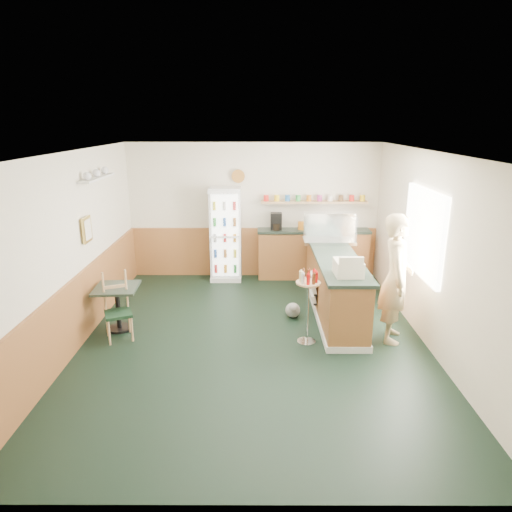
{
  "coord_description": "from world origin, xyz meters",
  "views": [
    {
      "loc": [
        0.07,
        -6.07,
        3.1
      ],
      "look_at": [
        0.05,
        0.6,
        1.11
      ],
      "focal_mm": 32.0,
      "sensor_mm": 36.0,
      "label": 1
    }
  ],
  "objects_px": {
    "drinks_fridge": "(226,234)",
    "cash_register": "(348,268)",
    "shopkeeper": "(396,279)",
    "cafe_chair": "(119,304)",
    "cafe_table": "(117,300)",
    "display_case": "(329,229)",
    "condiment_stand": "(308,296)"
  },
  "relations": [
    {
      "from": "drinks_fridge",
      "to": "cash_register",
      "type": "height_order",
      "value": "drinks_fridge"
    },
    {
      "from": "shopkeeper",
      "to": "cafe_chair",
      "type": "distance_m",
      "value": 4.03
    },
    {
      "from": "drinks_fridge",
      "to": "cafe_table",
      "type": "distance_m",
      "value": 2.84
    },
    {
      "from": "display_case",
      "to": "drinks_fridge",
      "type": "bearing_deg",
      "value": 153.18
    },
    {
      "from": "shopkeeper",
      "to": "condiment_stand",
      "type": "distance_m",
      "value": 1.28
    },
    {
      "from": "cash_register",
      "to": "condiment_stand",
      "type": "relative_size",
      "value": 0.36
    },
    {
      "from": "display_case",
      "to": "cafe_chair",
      "type": "relative_size",
      "value": 0.9
    },
    {
      "from": "shopkeeper",
      "to": "cafe_chair",
      "type": "height_order",
      "value": "shopkeeper"
    },
    {
      "from": "drinks_fridge",
      "to": "cafe_chair",
      "type": "relative_size",
      "value": 1.86
    },
    {
      "from": "cash_register",
      "to": "condiment_stand",
      "type": "distance_m",
      "value": 0.69
    },
    {
      "from": "cash_register",
      "to": "condiment_stand",
      "type": "bearing_deg",
      "value": -175.28
    },
    {
      "from": "display_case",
      "to": "condiment_stand",
      "type": "distance_m",
      "value": 1.99
    },
    {
      "from": "drinks_fridge",
      "to": "display_case",
      "type": "xyz_separation_m",
      "value": [
        1.91,
        -0.96,
        0.34
      ]
    },
    {
      "from": "cash_register",
      "to": "condiment_stand",
      "type": "xyz_separation_m",
      "value": [
        -0.56,
        -0.06,
        -0.39
      ]
    },
    {
      "from": "cash_register",
      "to": "cafe_table",
      "type": "xyz_separation_m",
      "value": [
        -3.4,
        0.35,
        -0.63
      ]
    },
    {
      "from": "drinks_fridge",
      "to": "shopkeeper",
      "type": "relative_size",
      "value": 0.99
    },
    {
      "from": "cash_register",
      "to": "cafe_chair",
      "type": "bearing_deg",
      "value": 176.01
    },
    {
      "from": "display_case",
      "to": "cafe_table",
      "type": "height_order",
      "value": "display_case"
    },
    {
      "from": "condiment_stand",
      "to": "drinks_fridge",
      "type": "bearing_deg",
      "value": 115.66
    },
    {
      "from": "drinks_fridge",
      "to": "display_case",
      "type": "relative_size",
      "value": 2.05
    },
    {
      "from": "shopkeeper",
      "to": "cafe_chair",
      "type": "bearing_deg",
      "value": 103.15
    },
    {
      "from": "display_case",
      "to": "condiment_stand",
      "type": "bearing_deg",
      "value": -106.99
    },
    {
      "from": "drinks_fridge",
      "to": "cafe_chair",
      "type": "distance_m",
      "value": 2.99
    },
    {
      "from": "cafe_chair",
      "to": "shopkeeper",
      "type": "bearing_deg",
      "value": -23.15
    },
    {
      "from": "drinks_fridge",
      "to": "cash_register",
      "type": "distance_m",
      "value": 3.34
    },
    {
      "from": "cafe_table",
      "to": "cafe_chair",
      "type": "bearing_deg",
      "value": -66.97
    },
    {
      "from": "shopkeeper",
      "to": "condiment_stand",
      "type": "xyz_separation_m",
      "value": [
        -1.26,
        -0.12,
        -0.21
      ]
    },
    {
      "from": "cafe_chair",
      "to": "cafe_table",
      "type": "bearing_deg",
      "value": 90.92
    },
    {
      "from": "condiment_stand",
      "to": "cafe_table",
      "type": "relative_size",
      "value": 1.55
    },
    {
      "from": "cash_register",
      "to": "display_case",
      "type": "bearing_deg",
      "value": 88.17
    },
    {
      "from": "display_case",
      "to": "cafe_chair",
      "type": "distance_m",
      "value": 3.76
    },
    {
      "from": "display_case",
      "to": "cafe_chair",
      "type": "height_order",
      "value": "display_case"
    }
  ]
}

